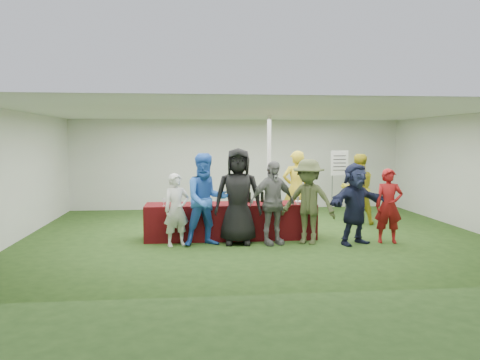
{
  "coord_description": "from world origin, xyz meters",
  "views": [
    {
      "loc": [
        -1.38,
        -10.15,
        2.12
      ],
      "look_at": [
        -0.37,
        -0.31,
        1.25
      ],
      "focal_mm": 35.0,
      "sensor_mm": 36.0,
      "label": 1
    }
  ],
  "objects": [
    {
      "name": "staff_pourer",
      "position": [
        1.12,
        0.91,
        0.92
      ],
      "size": [
        0.69,
        0.48,
        1.84
      ],
      "primitive_type": "imported",
      "rotation": [
        0.0,
        0.0,
        3.19
      ],
      "color": "gold",
      "rests_on": "ground"
    },
    {
      "name": "customer_5",
      "position": [
        1.87,
        -1.13,
        0.82
      ],
      "size": [
        1.59,
        1.09,
        1.65
      ],
      "primitive_type": "imported",
      "rotation": [
        0.0,
        0.0,
        0.44
      ],
      "color": "#191E3B",
      "rests_on": "ground"
    },
    {
      "name": "customer_4",
      "position": [
        0.95,
        -0.98,
        0.86
      ],
      "size": [
        1.28,
        1.1,
        1.72
      ],
      "primitive_type": "imported",
      "rotation": [
        0.0,
        0.0,
        -0.52
      ],
      "color": "#434B29",
      "rests_on": "ground"
    },
    {
      "name": "bar_towel",
      "position": [
        0.97,
        -0.26,
        0.77
      ],
      "size": [
        0.25,
        0.18,
        0.03
      ],
      "primitive_type": "cube",
      "color": "white",
      "rests_on": "serving_table"
    },
    {
      "name": "tent",
      "position": [
        0.5,
        1.2,
        1.35
      ],
      "size": [
        10.0,
        10.0,
        10.0
      ],
      "color": "white",
      "rests_on": "ground"
    },
    {
      "name": "staff_back",
      "position": [
        2.72,
        1.04,
        0.88
      ],
      "size": [
        0.9,
        0.72,
        1.75
      ],
      "primitive_type": "imported",
      "rotation": [
        0.0,
        0.0,
        3.07
      ],
      "color": "gold",
      "rests_on": "ground"
    },
    {
      "name": "customer_3",
      "position": [
        0.21,
        -0.97,
        0.84
      ],
      "size": [
        1.07,
        0.7,
        1.69
      ],
      "primitive_type": "imported",
      "rotation": [
        0.0,
        0.0,
        0.32
      ],
      "color": "slate",
      "rests_on": "ground"
    },
    {
      "name": "dump_bucket",
      "position": [
        1.04,
        -0.53,
        0.84
      ],
      "size": [
        0.24,
        0.24,
        0.18
      ],
      "primitive_type": "cylinder",
      "color": "slate",
      "rests_on": "serving_table"
    },
    {
      "name": "wine_glasses",
      "position": [
        -0.69,
        -0.58,
        0.86
      ],
      "size": [
        2.86,
        0.11,
        0.16
      ],
      "color": "silver",
      "rests_on": "serving_table"
    },
    {
      "name": "customer_2",
      "position": [
        -0.47,
        -0.86,
        0.97
      ],
      "size": [
        1.0,
        0.7,
        1.94
      ],
      "primitive_type": "imported",
      "rotation": [
        0.0,
        0.0,
        -0.1
      ],
      "color": "black",
      "rests_on": "ground"
    },
    {
      "name": "customer_6",
      "position": [
        2.6,
        -1.07,
        0.76
      ],
      "size": [
        0.62,
        0.47,
        1.52
      ],
      "primitive_type": "imported",
      "rotation": [
        0.0,
        0.0,
        -0.2
      ],
      "color": "maroon",
      "rests_on": "ground"
    },
    {
      "name": "ground",
      "position": [
        0.0,
        0.0,
        0.0
      ],
      "size": [
        60.0,
        60.0,
        0.0
      ],
      "primitive_type": "plane",
      "color": "#284719",
      "rests_on": "ground"
    },
    {
      "name": "customer_0",
      "position": [
        -1.7,
        -0.91,
        0.72
      ],
      "size": [
        0.62,
        0.52,
        1.44
      ],
      "primitive_type": "imported",
      "rotation": [
        0.0,
        0.0,
        0.4
      ],
      "color": "silver",
      "rests_on": "ground"
    },
    {
      "name": "water_bottle",
      "position": [
        -0.43,
        -0.23,
        0.85
      ],
      "size": [
        0.07,
        0.07,
        0.23
      ],
      "color": "silver",
      "rests_on": "serving_table"
    },
    {
      "name": "customer_1",
      "position": [
        -1.11,
        -0.94,
        0.92
      ],
      "size": [
        1.03,
        0.88,
        1.84
      ],
      "primitive_type": "imported",
      "rotation": [
        0.0,
        0.0,
        0.23
      ],
      "color": "blue",
      "rests_on": "ground"
    },
    {
      "name": "serving_table",
      "position": [
        -0.57,
        -0.31,
        0.38
      ],
      "size": [
        3.6,
        0.8,
        0.75
      ],
      "primitive_type": "cube",
      "color": "#540D0E",
      "rests_on": "ground"
    },
    {
      "name": "wine_list_sign",
      "position": [
        2.74,
        2.61,
        1.32
      ],
      "size": [
        0.5,
        0.03,
        1.8
      ],
      "color": "slate",
      "rests_on": "ground"
    },
    {
      "name": "wine_bottles",
      "position": [
        -0.0,
        -0.17,
        0.87
      ],
      "size": [
        0.65,
        0.08,
        0.32
      ],
      "color": "black",
      "rests_on": "serving_table"
    }
  ]
}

